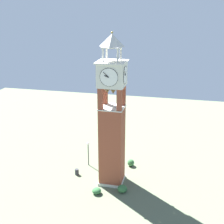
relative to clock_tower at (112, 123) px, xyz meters
name	(u,v)px	position (x,y,z in m)	size (l,w,h in m)	color
ground	(112,181)	(0.00, 0.00, -8.11)	(80.00, 80.00, 0.00)	#5B664C
clock_tower	(112,123)	(0.00, 0.00, 0.00)	(3.42, 3.42, 19.03)	brown
park_bench	(120,160)	(0.02, -4.93, -7.62)	(0.72, 1.65, 0.95)	brown
lamp_post	(88,149)	(4.26, -3.44, -5.61)	(0.36, 0.36, 3.55)	black
trash_bin	(77,172)	(5.03, -0.55, -7.71)	(0.52, 0.52, 0.80)	#2D2D33
shrub_near_entry	(131,163)	(-1.70, -4.55, -7.60)	(0.95, 0.95, 1.00)	#336638
shrub_left_of_tower	(122,189)	(-1.79, 2.12, -7.64)	(1.19, 1.19, 0.94)	#336638
shrub_behind_bench	(97,191)	(1.19, 3.13, -7.73)	(1.09, 1.09, 0.76)	#336638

